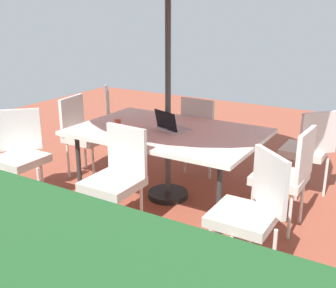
{
  "coord_description": "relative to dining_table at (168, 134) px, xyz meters",
  "views": [
    {
      "loc": [
        -2.13,
        3.54,
        1.97
      ],
      "look_at": [
        0.0,
        0.0,
        0.62
      ],
      "focal_mm": 43.78,
      "sensor_mm": 36.0,
      "label": 1
    }
  ],
  "objects": [
    {
      "name": "chair_southeast",
      "position": [
        1.28,
        -0.81,
        -0.17
      ],
      "size": [
        0.59,
        0.59,
        0.98
      ],
      "rotation": [
        0.0,
        0.0,
        5.44
      ],
      "color": "silver",
      "rests_on": "ground_plane"
    },
    {
      "name": "ground_plane",
      "position": [
        0.0,
        0.0,
        -0.73
      ],
      "size": [
        10.0,
        10.0,
        0.02
      ],
      "primitive_type": "cube",
      "color": "#9E4C38"
    },
    {
      "name": "cup",
      "position": [
        0.5,
        0.21,
        0.09
      ],
      "size": [
        0.07,
        0.07,
        0.09
      ],
      "primitive_type": "cylinder",
      "color": "#CC4C33",
      "rests_on": "dining_table"
    },
    {
      "name": "chair_northwest",
      "position": [
        -1.23,
        0.85,
        -0.17
      ],
      "size": [
        0.59,
        0.59,
        0.98
      ],
      "rotation": [
        0.0,
        0.0,
        2.42
      ],
      "color": "silver",
      "rests_on": "ground_plane"
    },
    {
      "name": "chair_south",
      "position": [
        -0.0,
        -0.83,
        -0.17
      ],
      "size": [
        0.47,
        0.48,
        0.98
      ],
      "rotation": [
        0.0,
        0.0,
        -0.07
      ],
      "color": "silver",
      "rests_on": "ground_plane"
    },
    {
      "name": "dining_table",
      "position": [
        0.0,
        0.0,
        0.0
      ],
      "size": [
        1.95,
        1.3,
        0.77
      ],
      "color": "white",
      "rests_on": "ground_plane"
    },
    {
      "name": "chair_east",
      "position": [
        1.23,
        -0.03,
        -0.17
      ],
      "size": [
        0.49,
        0.48,
        0.98
      ],
      "rotation": [
        0.0,
        0.0,
        4.85
      ],
      "color": "silver",
      "rests_on": "ground_plane"
    },
    {
      "name": "chair_northeast",
      "position": [
        1.29,
        0.87,
        -0.17
      ],
      "size": [
        0.59,
        0.59,
        0.98
      ],
      "rotation": [
        0.0,
        0.0,
        3.91
      ],
      "color": "silver",
      "rests_on": "ground_plane"
    },
    {
      "name": "chair_southwest",
      "position": [
        -1.27,
        -0.85,
        -0.17
      ],
      "size": [
        0.59,
        0.58,
        0.98
      ],
      "rotation": [
        0.0,
        0.0,
        0.85
      ],
      "color": "silver",
      "rests_on": "ground_plane"
    },
    {
      "name": "chair_west",
      "position": [
        -1.27,
        0.0,
        -0.17
      ],
      "size": [
        0.47,
        0.46,
        0.98
      ],
      "rotation": [
        0.0,
        0.0,
        1.53
      ],
      "color": "silver",
      "rests_on": "ground_plane"
    },
    {
      "name": "laptop",
      "position": [
        -0.02,
        -0.02,
        0.09
      ],
      "size": [
        0.38,
        0.34,
        0.21
      ],
      "rotation": [
        0.0,
        0.0,
        -0.34
      ],
      "color": "#B7B7BC",
      "rests_on": "dining_table"
    },
    {
      "name": "chair_north",
      "position": [
        0.03,
        0.85,
        -0.17
      ],
      "size": [
        0.46,
        0.47,
        0.98
      ],
      "rotation": [
        0.0,
        0.0,
        3.08
      ],
      "color": "silver",
      "rests_on": "ground_plane"
    }
  ]
}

